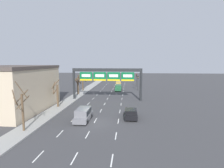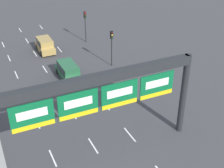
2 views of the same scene
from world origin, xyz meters
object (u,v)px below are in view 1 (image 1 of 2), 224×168
at_px(sign_gantry, 107,76).
at_px(tree_bare_third, 22,108).
at_px(car_black, 131,113).
at_px(tree_bare_closest, 83,83).
at_px(suv_grey, 83,114).
at_px(traffic_light_near_gantry, 138,80).
at_px(suv_gold, 119,84).
at_px(tree_bare_furthest, 78,84).
at_px(tree_bare_second, 57,94).
at_px(suv_green, 118,87).
at_px(traffic_light_mid_block, 136,77).

bearing_deg(sign_gantry, tree_bare_third, -113.08).
height_order(car_black, tree_bare_closest, tree_bare_closest).
height_order(suv_grey, traffic_light_near_gantry, traffic_light_near_gantry).
bearing_deg(suv_gold, tree_bare_furthest, -121.72).
distance_m(sign_gantry, tree_bare_third, 20.36).
xyz_separation_m(sign_gantry, suv_grey, (-1.70, -14.01, -4.40)).
height_order(suv_grey, tree_bare_second, tree_bare_second).
distance_m(suv_grey, tree_bare_closest, 26.64).
relative_size(suv_green, traffic_light_mid_block, 1.05).
bearing_deg(suv_gold, suv_grey, -95.05).
distance_m(traffic_light_near_gantry, tree_bare_third, 35.89).
distance_m(sign_gantry, suv_gold, 21.82).
bearing_deg(tree_bare_second, traffic_light_near_gantry, 52.69).
height_order(sign_gantry, suv_green, sign_gantry).
xyz_separation_m(suv_grey, traffic_light_near_gantry, (9.23, 27.81, 2.11)).
bearing_deg(traffic_light_near_gantry, sign_gantry, -118.63).
bearing_deg(suv_grey, traffic_light_near_gantry, 71.63).
xyz_separation_m(tree_bare_second, tree_bare_furthest, (0.21, 12.87, 0.21)).
distance_m(car_black, tree_bare_closest, 27.46).
relative_size(traffic_light_mid_block, tree_bare_third, 0.71).
xyz_separation_m(suv_green, tree_bare_third, (-9.78, -31.60, 2.01)).
distance_m(tree_bare_closest, tree_bare_furthest, 6.00).
relative_size(suv_gold, traffic_light_mid_block, 0.92).
bearing_deg(car_black, tree_bare_third, -153.52).
height_order(suv_gold, tree_bare_furthest, tree_bare_furthest).
bearing_deg(suv_grey, suv_gold, 84.95).
relative_size(traffic_light_near_gantry, tree_bare_furthest, 0.84).
bearing_deg(sign_gantry, suv_green, 81.86).
bearing_deg(tree_bare_second, tree_bare_third, -87.54).
bearing_deg(tree_bare_second, suv_gold, 70.92).
distance_m(suv_gold, tree_bare_closest, 13.84).
bearing_deg(traffic_light_near_gantry, suv_gold, 129.08).
bearing_deg(suv_gold, traffic_light_mid_block, 9.23).
bearing_deg(traffic_light_near_gantry, suv_grey, -108.37).
bearing_deg(suv_gold, sign_gantry, -93.82).
height_order(suv_green, tree_bare_third, tree_bare_third).
relative_size(suv_green, tree_bare_third, 0.75).
height_order(traffic_light_near_gantry, tree_bare_closest, tree_bare_closest).
distance_m(sign_gantry, suv_green, 13.86).
height_order(suv_grey, tree_bare_furthest, tree_bare_furthest).
height_order(sign_gantry, tree_bare_third, sign_gantry).
bearing_deg(tree_bare_closest, car_black, -60.37).
relative_size(suv_green, tree_bare_second, 0.91).
bearing_deg(traffic_light_mid_block, traffic_light_near_gantry, -89.89).
height_order(suv_gold, tree_bare_closest, tree_bare_closest).
bearing_deg(tree_bare_furthest, sign_gantry, -34.99).
relative_size(sign_gantry, tree_bare_second, 3.05).
height_order(tree_bare_closest, tree_bare_furthest, tree_bare_furthest).
relative_size(car_black, tree_bare_third, 0.69).
relative_size(sign_gantry, tree_bare_third, 2.52).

